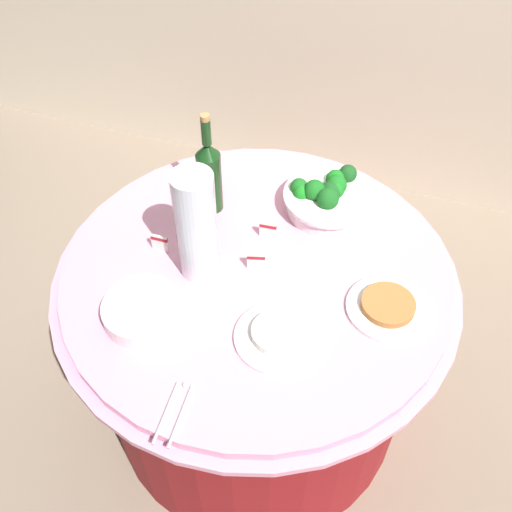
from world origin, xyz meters
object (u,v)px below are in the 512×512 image
serving_tongs (174,412)px  food_plate_rice (277,335)px  wine_bottle (209,174)px  label_placard_rear (160,242)px  broccoli_bowl (328,197)px  decorative_fruit_vase (197,231)px  plate_stack (143,311)px  label_placard_mid (256,261)px  food_plate_peanuts (388,307)px  label_placard_front (268,230)px

serving_tongs → food_plate_rice: bearing=58.7°
wine_bottle → label_placard_rear: 0.25m
label_placard_rear → serving_tongs: bearing=-62.0°
broccoli_bowl → wine_bottle: bearing=-163.0°
decorative_fruit_vase → plate_stack: bearing=-111.5°
plate_stack → label_placard_mid: label_placard_mid is taller
food_plate_rice → label_placard_mid: label_placard_mid is taller
decorative_fruit_vase → food_plate_rice: (0.27, -0.16, -0.14)m
decorative_fruit_vase → food_plate_peanuts: bearing=2.7°
food_plate_peanuts → serving_tongs: bearing=-132.5°
wine_bottle → label_placard_rear: bearing=-108.6°
plate_stack → label_placard_mid: (0.23, 0.26, 0.01)m
food_plate_rice → label_placard_front: label_placard_front is taller
plate_stack → label_placard_mid: bearing=48.5°
serving_tongs → label_placard_front: 0.61m
wine_bottle → decorative_fruit_vase: (0.07, -0.25, 0.02)m
label_placard_front → label_placard_mid: same height
decorative_fruit_vase → label_placard_mid: 0.20m
wine_bottle → food_plate_rice: wine_bottle is taller
serving_tongs → label_placard_mid: label_placard_mid is taller
food_plate_peanuts → plate_stack: bearing=-159.5°
plate_stack → label_placard_rear: size_ratio=3.82×
food_plate_rice → food_plate_peanuts: bearing=35.9°
wine_bottle → serving_tongs: (0.17, -0.68, -0.12)m
food_plate_rice → label_placard_mid: bearing=120.8°
food_plate_peanuts → label_placard_front: bearing=157.7°
wine_bottle → label_placard_front: bearing=-18.9°
broccoli_bowl → plate_stack: bearing=-122.6°
broccoli_bowl → serving_tongs: bearing=-102.2°
label_placard_front → wine_bottle: bearing=161.1°
broccoli_bowl → food_plate_peanuts: broccoli_bowl is taller
wine_bottle → serving_tongs: size_ratio=2.01×
wine_bottle → decorative_fruit_vase: size_ratio=0.99×
broccoli_bowl → label_placard_rear: 0.53m
food_plate_peanuts → label_placard_front: size_ratio=4.00×
decorative_fruit_vase → label_placard_mid: (0.15, 0.05, -0.12)m
plate_stack → serving_tongs: bearing=-50.7°
plate_stack → label_placard_rear: 0.24m
plate_stack → label_placard_mid: 0.34m
wine_bottle → decorative_fruit_vase: 0.26m
label_placard_front → plate_stack: bearing=-119.9°
decorative_fruit_vase → serving_tongs: decorative_fruit_vase is taller
broccoli_bowl → decorative_fruit_vase: (-0.28, -0.36, 0.11)m
wine_bottle → broccoli_bowl: bearing=17.0°
label_placard_mid → label_placard_rear: bearing=-176.0°
wine_bottle → decorative_fruit_vase: bearing=-75.4°
plate_stack → label_placard_mid: size_ratio=3.82×
plate_stack → food_plate_rice: bearing=7.2°
decorative_fruit_vase → label_placard_front: bearing=52.2°
plate_stack → food_plate_rice: (0.35, 0.04, -0.01)m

